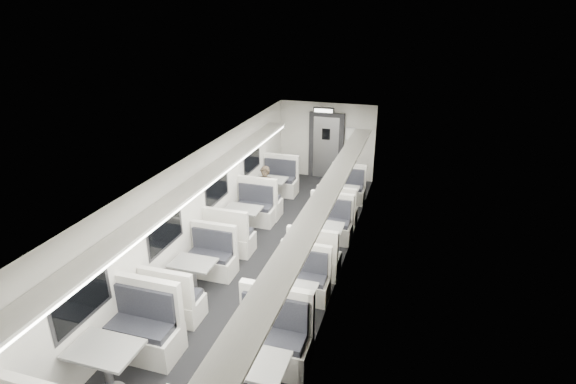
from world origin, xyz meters
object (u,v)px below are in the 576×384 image
Objects in this scene: booth_left_c at (194,278)px; vestibule_door at (326,146)px; passenger at (265,193)px; booth_right_b at (323,240)px; booth_left_b at (243,222)px; booth_right_a at (342,200)px; exit_sign at (324,110)px; booth_left_d at (108,371)px; booth_right_d at (252,384)px; booth_left_a at (270,191)px; booth_right_c at (292,304)px.

booth_left_c is 7.01m from vestibule_door.
booth_right_b is at bearing -30.98° from passenger.
booth_left_c is at bearing -133.36° from booth_right_b.
booth_right_a is at bearing 45.64° from booth_left_b.
booth_left_d is at bearing -96.39° from exit_sign.
booth_right_a is at bearing -62.51° from exit_sign.
booth_right_a is at bearing 34.33° from passenger.
exit_sign is at bearing 117.49° from booth_right_a.
booth_left_c is 2.51m from booth_left_d.
booth_left_d reaches higher than booth_right_b.
booth_right_d is (2.00, -4.60, 0.05)m from booth_left_b.
exit_sign is at bearing 103.09° from booth_right_b.
exit_sign is at bearing 83.61° from booth_left_d.
booth_left_c is 3.21× the size of exit_sign.
booth_right_d is at bearing -83.70° from vestibule_door.
exit_sign is (-1.00, 1.92, 1.93)m from booth_right_a.
vestibule_door is at bearing 77.35° from booth_left_b.
booth_left_b is 1.47× the size of passenger.
booth_left_a is 0.91× the size of booth_right_d.
passenger is at bearing 141.88° from booth_right_b.
booth_right_a is 0.94× the size of vestibule_door.
booth_right_a is 4.72m from booth_right_c.
booth_left_d is at bearing -90.00° from booth_left_b.
booth_right_a is at bearing 2.42° from booth_left_a.
passenger is 3.47m from vestibule_door.
vestibule_door is at bearing 68.16° from booth_left_a.
booth_right_a is 2.90m from exit_sign.
exit_sign is (-1.00, 8.57, 1.86)m from booth_right_d.
passenger is at bearing 107.78° from booth_right_d.
booth_right_b reaches higher than booth_left_c.
booth_left_c is (0.00, -2.45, -0.01)m from booth_left_b.
booth_left_a is at bearing 90.00° from booth_left_b.
booth_right_d is at bearing -90.00° from booth_right_a.
booth_right_d is (2.00, -2.15, 0.06)m from booth_left_c.
booth_left_b is 4.96m from booth_left_d.
booth_left_d is (0.00, -4.96, 0.05)m from booth_left_b.
passenger reaches higher than booth_left_b.
booth_left_d is (0.00, -2.51, 0.06)m from booth_left_c.
vestibule_door is at bearing 81.76° from booth_left_c.
booth_left_d is (0.00, -6.92, 0.03)m from booth_left_a.
vestibule_door is at bearing 97.98° from booth_right_c.
vestibule_door is (1.00, 6.91, 0.68)m from booth_left_c.
vestibule_door is (-1.00, 7.13, 0.69)m from booth_right_c.
booth_left_c is 1.01× the size of booth_right_a.
passenger is (-1.83, 5.71, 0.28)m from booth_right_d.
booth_right_a is 2.09m from passenger.
booth_left_a is at bearing -177.58° from booth_right_a.
booth_left_a is 1.09× the size of booth_right_c.
vestibule_door is at bearing 83.94° from booth_left_d.
booth_left_b is at bearing -102.65° from vestibule_door.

